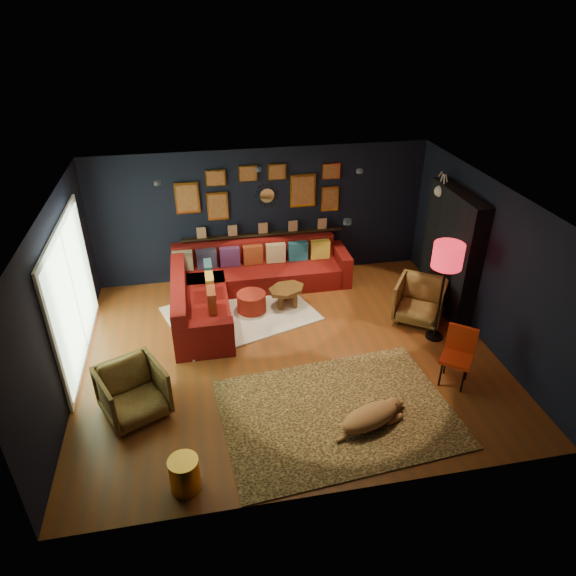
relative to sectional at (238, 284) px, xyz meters
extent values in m
plane|color=brown|center=(0.61, -1.81, -0.32)|extent=(6.50, 6.50, 0.00)
plane|color=black|center=(0.61, 0.94, 0.98)|extent=(6.50, 0.00, 6.50)
plane|color=black|center=(0.61, -4.56, 0.98)|extent=(6.50, 0.00, 6.50)
plane|color=black|center=(-2.64, -1.81, 0.98)|extent=(0.00, 5.50, 5.50)
plane|color=black|center=(3.86, -1.81, 0.98)|extent=(0.00, 5.50, 5.50)
plane|color=beige|center=(0.61, -1.81, 2.28)|extent=(6.50, 6.50, 0.00)
cube|color=maroon|center=(0.41, 0.44, -0.11)|extent=(3.20, 0.95, 0.42)
cube|color=maroon|center=(0.41, 0.80, 0.31)|extent=(3.20, 0.24, 0.46)
cube|color=maroon|center=(2.11, 0.44, 0.00)|extent=(0.22, 0.95, 0.64)
cube|color=maroon|center=(-0.71, -0.66, -0.11)|extent=(0.95, 2.20, 0.42)
cube|color=maroon|center=(-1.07, -0.66, 0.31)|extent=(0.24, 2.20, 0.46)
cube|color=maroon|center=(-0.71, -1.66, 0.00)|extent=(0.95, 0.22, 0.64)
cube|color=beige|center=(-0.99, 0.59, 0.30)|extent=(0.38, 0.14, 0.38)
cube|color=#343050|center=(-0.54, 0.59, 0.30)|extent=(0.38, 0.14, 0.38)
cube|color=#4D2556|center=(-0.09, 0.59, 0.30)|extent=(0.38, 0.14, 0.38)
cube|color=maroon|center=(0.36, 0.59, 0.30)|extent=(0.38, 0.14, 0.38)
cube|color=tan|center=(0.81, 0.59, 0.30)|extent=(0.38, 0.14, 0.38)
cube|color=#1C5672|center=(1.26, 0.59, 0.30)|extent=(0.38, 0.14, 0.38)
cube|color=gold|center=(1.71, 0.59, 0.30)|extent=(0.38, 0.14, 0.38)
cube|color=#244B56|center=(-0.53, 0.04, 0.30)|extent=(0.14, 0.38, 0.38)
cube|color=gold|center=(-0.53, -0.46, 0.30)|extent=(0.14, 0.38, 0.38)
cube|color=maroon|center=(-0.53, -0.96, 0.30)|extent=(0.14, 0.38, 0.38)
cube|color=black|center=(0.61, 0.87, 0.60)|extent=(3.20, 0.12, 0.04)
cube|color=gold|center=(-0.79, 0.91, 1.43)|extent=(0.45, 0.03, 0.60)
cube|color=#A2622C|center=(-0.79, 0.89, 1.43)|extent=(0.38, 0.01, 0.51)
cube|color=gold|center=(-0.24, 0.91, 1.23)|extent=(0.40, 0.03, 0.55)
cube|color=#A2622C|center=(-0.24, 0.89, 1.23)|extent=(0.34, 0.01, 0.47)
cube|color=gold|center=(-0.24, 0.91, 1.78)|extent=(0.38, 0.03, 0.30)
cube|color=#A2622C|center=(-0.24, 0.89, 1.78)|extent=(0.32, 0.01, 0.25)
cube|color=gold|center=(1.41, 0.91, 1.43)|extent=(0.50, 0.03, 0.65)
cube|color=#A2622C|center=(1.41, 0.89, 1.43)|extent=(0.42, 0.01, 0.55)
cube|color=gold|center=(1.96, 0.91, 1.23)|extent=(0.35, 0.03, 0.50)
cube|color=#A2622C|center=(1.96, 0.89, 1.23)|extent=(0.30, 0.01, 0.42)
cube|color=gold|center=(1.96, 0.91, 1.78)|extent=(0.35, 0.03, 0.30)
cube|color=#A2622C|center=(1.96, 0.89, 1.78)|extent=(0.30, 0.01, 0.25)
cube|color=gold|center=(0.36, 0.91, 1.83)|extent=(0.35, 0.03, 0.30)
cube|color=#A2622C|center=(0.36, 0.89, 1.83)|extent=(0.30, 0.01, 0.25)
cube|color=gold|center=(0.91, 0.91, 1.83)|extent=(0.35, 0.03, 0.30)
cube|color=#A2622C|center=(0.91, 0.89, 1.83)|extent=(0.30, 0.01, 0.25)
cylinder|color=silver|center=(0.71, 0.91, 1.38)|extent=(0.28, 0.03, 0.28)
cone|color=gold|center=(0.93, 0.91, 1.38)|extent=(0.03, 0.16, 0.03)
cone|color=gold|center=(0.92, 0.91, 1.46)|extent=(0.04, 0.16, 0.04)
cone|color=gold|center=(0.87, 0.91, 1.53)|extent=(0.04, 0.16, 0.04)
cone|color=gold|center=(0.80, 0.91, 1.58)|extent=(0.04, 0.16, 0.04)
cone|color=gold|center=(0.71, 0.91, 1.60)|extent=(0.03, 0.16, 0.03)
cone|color=gold|center=(0.63, 0.91, 1.58)|extent=(0.04, 0.16, 0.04)
cone|color=gold|center=(0.56, 0.91, 1.53)|extent=(0.04, 0.16, 0.04)
cone|color=gold|center=(0.51, 0.91, 1.46)|extent=(0.04, 0.16, 0.04)
cone|color=gold|center=(0.49, 0.91, 1.38)|extent=(0.03, 0.16, 0.03)
cone|color=gold|center=(0.51, 0.91, 1.29)|extent=(0.04, 0.16, 0.04)
cone|color=gold|center=(0.56, 0.91, 1.22)|extent=(0.04, 0.16, 0.04)
cone|color=gold|center=(0.63, 0.91, 1.17)|extent=(0.04, 0.16, 0.04)
cone|color=gold|center=(0.71, 0.91, 1.16)|extent=(0.03, 0.16, 0.03)
cone|color=gold|center=(0.80, 0.91, 1.17)|extent=(0.04, 0.16, 0.04)
cone|color=gold|center=(0.87, 0.91, 1.22)|extent=(0.04, 0.16, 0.04)
cone|color=gold|center=(0.92, 0.91, 1.29)|extent=(0.04, 0.16, 0.04)
cube|color=black|center=(3.71, -0.91, 0.78)|extent=(0.30, 1.60, 2.20)
cube|color=black|center=(3.65, -0.91, 0.13)|extent=(0.20, 0.80, 0.90)
cone|color=white|center=(3.80, -0.41, 1.73)|extent=(0.35, 0.28, 0.28)
sphere|color=white|center=(3.58, -0.41, 1.73)|extent=(0.20, 0.20, 0.20)
cylinder|color=white|center=(3.60, -0.47, 1.90)|extent=(0.02, 0.10, 0.28)
cylinder|color=white|center=(3.60, -0.35, 1.90)|extent=(0.02, 0.10, 0.28)
cube|color=white|center=(-2.61, -1.21, 0.78)|extent=(0.04, 2.80, 2.20)
cube|color=#BAE6B0|center=(-2.58, -1.21, 0.78)|extent=(0.01, 2.60, 2.00)
cube|color=white|center=(-2.58, -1.21, 0.78)|extent=(0.02, 0.06, 2.00)
cylinder|color=black|center=(-1.19, -0.61, 2.24)|extent=(0.10, 0.10, 0.06)
cylinder|color=black|center=(0.41, -0.21, 2.24)|extent=(0.10, 0.10, 0.06)
cylinder|color=black|center=(2.01, -0.61, 2.24)|extent=(0.10, 0.10, 0.06)
cylinder|color=black|center=(1.21, -2.61, 2.24)|extent=(0.10, 0.10, 0.06)
cube|color=white|center=(-0.03, -0.54, -0.31)|extent=(2.91, 2.49, 0.03)
cube|color=tan|center=(1.01, -3.30, -0.31)|extent=(3.34, 2.52, 0.02)
cylinder|color=brown|center=(0.71, -0.54, -0.14)|extent=(0.09, 0.09, 0.29)
cylinder|color=brown|center=(0.98, -0.54, -0.14)|extent=(0.09, 0.09, 0.29)
cylinder|color=brown|center=(0.84, -0.23, -0.14)|extent=(0.09, 0.09, 0.29)
cylinder|color=maroon|center=(0.18, -0.48, -0.12)|extent=(0.52, 0.52, 0.34)
imported|color=gold|center=(-1.72, -2.77, 0.09)|extent=(1.05, 1.03, 0.83)
imported|color=gold|center=(3.06, -1.27, 0.09)|extent=(1.09, 1.08, 0.83)
cylinder|color=gold|center=(-1.07, -4.16, -0.10)|extent=(0.36, 0.36, 0.45)
cylinder|color=black|center=(2.65, -3.02, -0.10)|extent=(0.03, 0.03, 0.45)
cylinder|color=black|center=(2.90, -3.22, -0.10)|extent=(0.03, 0.03, 0.45)
cylinder|color=black|center=(2.85, -2.77, -0.10)|extent=(0.03, 0.03, 0.45)
cylinder|color=black|center=(3.10, -2.97, -0.10)|extent=(0.03, 0.03, 0.45)
cube|color=red|center=(2.88, -3.00, 0.12)|extent=(0.60, 0.60, 0.06)
cube|color=red|center=(2.99, -2.85, 0.37)|extent=(0.36, 0.30, 0.42)
cylinder|color=black|center=(3.11, -1.86, -0.30)|extent=(0.29, 0.29, 0.04)
cylinder|color=black|center=(3.11, -1.86, 0.42)|extent=(0.04, 0.04, 1.40)
cylinder|color=red|center=(3.11, -1.86, 1.22)|extent=(0.48, 0.48, 0.40)
camera|label=1|loc=(-0.65, -8.38, 4.74)|focal=32.00mm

